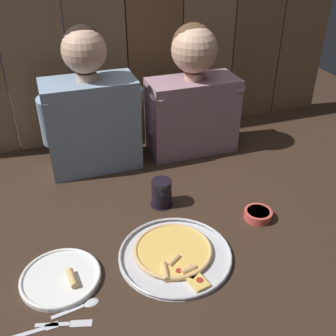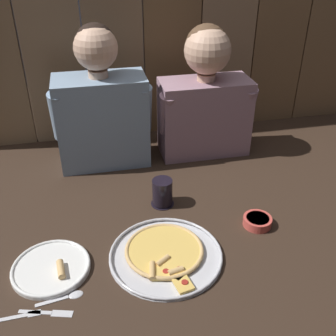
{
  "view_description": "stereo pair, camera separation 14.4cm",
  "coord_description": "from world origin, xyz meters",
  "px_view_note": "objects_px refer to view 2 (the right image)",
  "views": [
    {
      "loc": [
        -0.42,
        -1.06,
        0.94
      ],
      "look_at": [
        -0.03,
        0.1,
        0.18
      ],
      "focal_mm": 42.72,
      "sensor_mm": 36.0,
      "label": 1
    },
    {
      "loc": [
        -0.28,
        -1.1,
        0.94
      ],
      "look_at": [
        -0.03,
        0.1,
        0.18
      ],
      "focal_mm": 42.72,
      "sensor_mm": 36.0,
      "label": 2
    }
  ],
  "objects_px": {
    "dipping_bowl": "(257,221)",
    "diner_left": "(101,105)",
    "pizza_tray": "(165,254)",
    "drinking_glass": "(162,193)",
    "diner_right": "(205,96)",
    "dinner_plate": "(51,268)"
  },
  "relations": [
    {
      "from": "drinking_glass",
      "to": "dipping_bowl",
      "type": "height_order",
      "value": "drinking_glass"
    },
    {
      "from": "drinking_glass",
      "to": "dipping_bowl",
      "type": "bearing_deg",
      "value": -32.39
    },
    {
      "from": "diner_left",
      "to": "pizza_tray",
      "type": "bearing_deg",
      "value": -78.0
    },
    {
      "from": "pizza_tray",
      "to": "drinking_glass",
      "type": "xyz_separation_m",
      "value": [
        0.05,
        0.28,
        0.04
      ]
    },
    {
      "from": "dipping_bowl",
      "to": "diner_right",
      "type": "distance_m",
      "value": 0.63
    },
    {
      "from": "dinner_plate",
      "to": "diner_left",
      "type": "distance_m",
      "value": 0.73
    },
    {
      "from": "pizza_tray",
      "to": "dipping_bowl",
      "type": "height_order",
      "value": "dipping_bowl"
    },
    {
      "from": "drinking_glass",
      "to": "diner_right",
      "type": "bearing_deg",
      "value": 54.19
    },
    {
      "from": "dinner_plate",
      "to": "diner_right",
      "type": "xyz_separation_m",
      "value": [
        0.68,
        0.64,
        0.27
      ]
    },
    {
      "from": "drinking_glass",
      "to": "diner_left",
      "type": "relative_size",
      "value": 0.18
    },
    {
      "from": "diner_left",
      "to": "diner_right",
      "type": "height_order",
      "value": "diner_left"
    },
    {
      "from": "dinner_plate",
      "to": "diner_right",
      "type": "relative_size",
      "value": 0.42
    },
    {
      "from": "dipping_bowl",
      "to": "diner_left",
      "type": "xyz_separation_m",
      "value": [
        -0.5,
        0.57,
        0.26
      ]
    },
    {
      "from": "dinner_plate",
      "to": "diner_right",
      "type": "height_order",
      "value": "diner_right"
    },
    {
      "from": "diner_left",
      "to": "dipping_bowl",
      "type": "bearing_deg",
      "value": -49.04
    },
    {
      "from": "dinner_plate",
      "to": "dipping_bowl",
      "type": "bearing_deg",
      "value": 5.49
    },
    {
      "from": "drinking_glass",
      "to": "diner_left",
      "type": "distance_m",
      "value": 0.48
    },
    {
      "from": "dipping_bowl",
      "to": "diner_left",
      "type": "relative_size",
      "value": 0.17
    },
    {
      "from": "drinking_glass",
      "to": "diner_right",
      "type": "xyz_separation_m",
      "value": [
        0.27,
        0.38,
        0.23
      ]
    },
    {
      "from": "pizza_tray",
      "to": "diner_left",
      "type": "xyz_separation_m",
      "value": [
        -0.14,
        0.66,
        0.27
      ]
    },
    {
      "from": "dipping_bowl",
      "to": "diner_right",
      "type": "xyz_separation_m",
      "value": [
        -0.04,
        0.57,
        0.26
      ]
    },
    {
      "from": "dinner_plate",
      "to": "dipping_bowl",
      "type": "distance_m",
      "value": 0.73
    }
  ]
}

